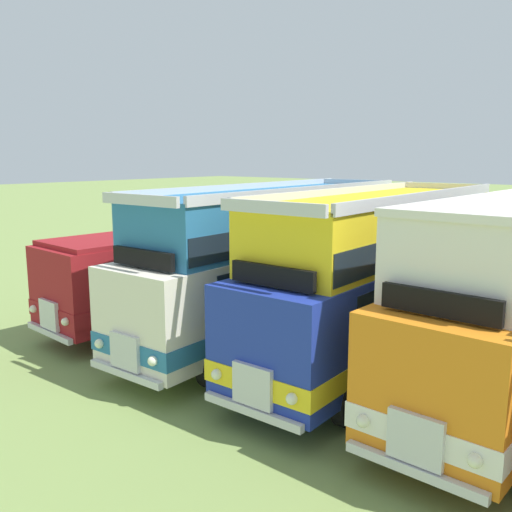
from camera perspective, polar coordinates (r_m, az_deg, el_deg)
name	(u,v)px	position (r m, az deg, el deg)	size (l,w,h in m)	color
ground_plane	(371,365)	(14.92, 11.80, -10.92)	(200.00, 200.00, 0.00)	#7A934C
bus_first_in_row	(196,264)	(18.74, -6.21, -0.83)	(3.10, 10.61, 2.99)	maroon
bus_second_in_row	(276,258)	(16.36, 2.04, -0.22)	(2.98, 11.29, 4.52)	silver
bus_third_in_row	(378,275)	(14.42, 12.50, -1.90)	(2.79, 10.17, 4.52)	#1E339E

